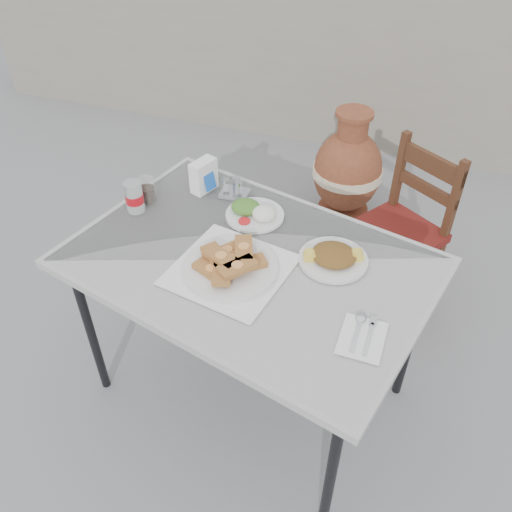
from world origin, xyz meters
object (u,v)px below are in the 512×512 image
(condiment_caddy, at_px, (234,189))
(salad_chopped_plate, at_px, (333,257))
(cafe_table, at_px, (249,270))
(salad_rice_plate, at_px, (254,212))
(terracotta_urn, at_px, (347,172))
(cola_glass, at_px, (147,191))
(pide_plate, at_px, (230,263))
(soda_can, at_px, (134,197))
(napkin_holder, at_px, (204,176))
(chair, at_px, (401,229))

(condiment_caddy, bearing_deg, salad_chopped_plate, -29.72)
(cafe_table, xyz_separation_m, condiment_caddy, (-0.20, 0.37, 0.08))
(salad_rice_plate, relative_size, salad_chopped_plate, 0.93)
(salad_rice_plate, distance_m, terracotta_urn, 1.28)
(cafe_table, distance_m, condiment_caddy, 0.42)
(cola_glass, bearing_deg, pide_plate, -31.44)
(salad_rice_plate, relative_size, terracotta_urn, 0.32)
(soda_can, xyz_separation_m, napkin_holder, (0.20, 0.23, 0.00))
(pide_plate, relative_size, condiment_caddy, 3.77)
(soda_can, bearing_deg, salad_rice_plate, 14.16)
(napkin_holder, distance_m, chair, 1.03)
(soda_can, bearing_deg, cola_glass, 82.32)
(salad_chopped_plate, bearing_deg, pide_plate, -153.71)
(napkin_holder, distance_m, terracotta_urn, 1.27)
(soda_can, distance_m, cola_glass, 0.08)
(soda_can, bearing_deg, terracotta_urn, 63.18)
(salad_rice_plate, relative_size, condiment_caddy, 1.96)
(salad_rice_plate, height_order, chair, chair)
(condiment_caddy, bearing_deg, cafe_table, -61.84)
(cola_glass, bearing_deg, salad_rice_plate, 4.59)
(salad_rice_plate, distance_m, chair, 0.88)
(chair, bearing_deg, salad_chopped_plate, -72.13)
(chair, bearing_deg, cafe_table, -87.82)
(terracotta_urn, bearing_deg, cafe_table, -94.81)
(salad_chopped_plate, relative_size, terracotta_urn, 0.35)
(napkin_holder, relative_size, terracotta_urn, 0.19)
(napkin_holder, xyz_separation_m, condiment_caddy, (0.13, 0.00, -0.04))
(salad_rice_plate, bearing_deg, salad_chopped_plate, -24.45)
(salad_rice_plate, relative_size, soda_can, 1.79)
(pide_plate, relative_size, chair, 0.52)
(salad_chopped_plate, bearing_deg, soda_can, 176.80)
(condiment_caddy, bearing_deg, salad_rice_plate, -41.89)
(cola_glass, height_order, terracotta_urn, cola_glass)
(salad_rice_plate, bearing_deg, soda_can, -165.84)
(salad_rice_plate, xyz_separation_m, soda_can, (-0.47, -0.12, 0.04))
(cola_glass, relative_size, condiment_caddy, 0.84)
(salad_rice_plate, distance_m, cola_glass, 0.46)
(condiment_caddy, bearing_deg, terracotta_urn, 73.43)
(pide_plate, distance_m, napkin_holder, 0.53)
(condiment_caddy, height_order, chair, condiment_caddy)
(salad_chopped_plate, bearing_deg, terracotta_urn, 97.40)
(cafe_table, distance_m, pide_plate, 0.13)
(salad_rice_plate, height_order, condiment_caddy, condiment_caddy)
(pide_plate, relative_size, salad_rice_plate, 1.92)
(pide_plate, xyz_separation_m, salad_rice_plate, (-0.02, 0.33, -0.01))
(pide_plate, bearing_deg, salad_chopped_plate, 26.29)
(soda_can, height_order, napkin_holder, napkin_holder)
(pide_plate, distance_m, soda_can, 0.54)
(cafe_table, distance_m, chair, 1.00)
(salad_chopped_plate, height_order, chair, chair)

